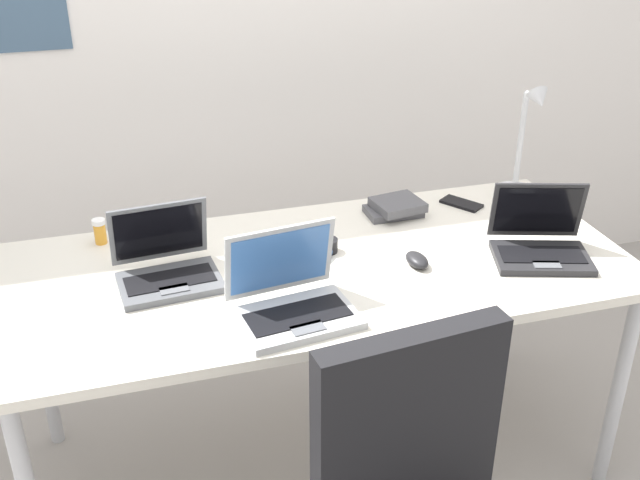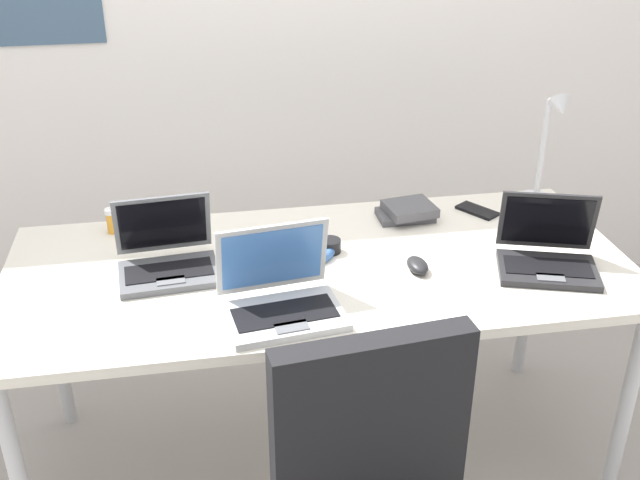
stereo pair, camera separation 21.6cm
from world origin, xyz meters
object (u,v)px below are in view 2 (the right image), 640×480
computer_mouse (417,265)px  cell_phone (477,211)px  pill_bottle (112,220)px  desk_lamp (548,150)px  laptop_near_mouse (281,298)px  book_stack (408,211)px  headphones (305,249)px  laptop_back_left (547,254)px  laptop_by_keyboard (167,258)px

computer_mouse → cell_phone: size_ratio=0.71×
computer_mouse → pill_bottle: (-0.87, 0.40, 0.02)m
desk_lamp → computer_mouse: (-0.53, -0.36, -0.18)m
laptop_near_mouse → book_stack: (0.47, 0.48, -0.02)m
desk_lamp → headphones: desk_lamp is taller
laptop_back_left → computer_mouse: (-0.37, 0.05, -0.03)m
laptop_by_keyboard → cell_phone: 1.03m
laptop_near_mouse → computer_mouse: bearing=20.3°
computer_mouse → headphones: size_ratio=0.45×
computer_mouse → pill_bottle: size_ratio=1.22×
laptop_by_keyboard → pill_bottle: bearing=121.5°
laptop_near_mouse → pill_bottle: bearing=129.9°
headphones → computer_mouse: bearing=-27.2°
laptop_by_keyboard → book_stack: 0.79m
cell_phone → book_stack: (-0.24, -0.01, 0.02)m
desk_lamp → laptop_by_keyboard: bearing=-169.1°
desk_lamp → pill_bottle: desk_lamp is taller
headphones → pill_bottle: pill_bottle is taller
laptop_near_mouse → book_stack: size_ratio=1.76×
cell_phone → laptop_by_keyboard: bearing=158.1°
laptop_by_keyboard → computer_mouse: bearing=-9.8°
desk_lamp → book_stack: 0.50m
laptop_back_left → book_stack: 0.49m
laptop_by_keyboard → book_stack: bearing=15.5°
laptop_back_left → headphones: (-0.67, 0.20, -0.03)m
pill_bottle → book_stack: pill_bottle is taller
cell_phone → pill_bottle: (-1.18, 0.06, 0.04)m
laptop_by_keyboard → headphones: 0.40m
laptop_near_mouse → headphones: size_ratio=1.53×
cell_phone → book_stack: size_ratio=0.73×
laptop_by_keyboard → book_stack: size_ratio=1.58×
computer_mouse → book_stack: book_stack is taller
desk_lamp → cell_phone: desk_lamp is taller
desk_lamp → headphones: (-0.83, -0.20, -0.18)m
computer_mouse → cell_phone: bearing=44.6°
desk_lamp → laptop_near_mouse: bearing=-151.6°
desk_lamp → laptop_near_mouse: (-0.94, -0.51, -0.15)m
pill_bottle → book_stack: 0.94m
laptop_back_left → laptop_near_mouse: (-0.78, -0.10, 0.00)m
desk_lamp → book_stack: bearing=-177.0°
pill_bottle → book_stack: bearing=-4.0°
laptop_near_mouse → cell_phone: bearing=34.6°
laptop_near_mouse → headphones: laptop_near_mouse is taller
laptop_near_mouse → computer_mouse: (0.41, 0.15, -0.03)m
laptop_back_left → book_stack: bearing=128.7°
laptop_back_left → cell_phone: bearing=99.1°
laptop_by_keyboard → laptop_near_mouse: bearing=-43.3°
laptop_near_mouse → desk_lamp: bearing=28.4°
headphones → book_stack: 0.41m
laptop_by_keyboard → laptop_back_left: bearing=-8.9°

